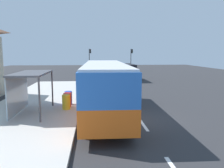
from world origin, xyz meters
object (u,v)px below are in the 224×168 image
object	(u,v)px
recycling_bin_yellow	(66,102)
recycling_bin_red	(67,100)
white_van	(126,71)
recycling_bin_blue	(68,98)
traffic_light_near_side	(131,56)
bus_shelter	(27,82)
traffic_light_far_side	(90,56)
bus	(105,85)
sedan_near	(119,69)

from	to	relation	value
recycling_bin_yellow	recycling_bin_red	bearing A→B (deg)	90.00
white_van	recycling_bin_blue	size ratio (longest dim) A/B	5.51
traffic_light_near_side	bus_shelter	size ratio (longest dim) A/B	1.17
recycling_bin_blue	traffic_light_far_side	xyz separation A→B (m)	(1.10, 31.46, 2.48)
recycling_bin_red	white_van	bearing A→B (deg)	68.34
traffic_light_near_side	recycling_bin_red	bearing A→B (deg)	-107.19
bus	sedan_near	world-z (taller)	bus
recycling_bin_yellow	recycling_bin_red	size ratio (longest dim) A/B	1.00
traffic_light_far_side	bus_shelter	size ratio (longest dim) A/B	1.17
recycling_bin_blue	traffic_light_far_side	world-z (taller)	traffic_light_far_side
recycling_bin_red	traffic_light_near_side	xyz separation A→B (m)	(9.70, 31.36, 2.47)
sedan_near	traffic_light_far_side	xyz separation A→B (m)	(-5.39, 5.69, 2.34)
recycling_bin_red	bus_shelter	distance (m)	3.06
recycling_bin_yellow	bus_shelter	distance (m)	2.77
recycling_bin_red	sedan_near	bearing A→B (deg)	76.21
traffic_light_far_side	white_van	bearing A→B (deg)	-71.73
recycling_bin_yellow	white_van	bearing A→B (deg)	69.16
bus_shelter	recycling_bin_red	bearing A→B (deg)	34.88
traffic_light_near_side	bus_shelter	distance (m)	35.01
white_van	bus_shelter	size ratio (longest dim) A/B	1.31
recycling_bin_red	recycling_bin_blue	distance (m)	0.70
white_van	sedan_near	world-z (taller)	white_van
recycling_bin_red	traffic_light_near_side	size ratio (longest dim) A/B	0.20
recycling_bin_yellow	bus_shelter	size ratio (longest dim) A/B	0.24
traffic_light_far_side	recycling_bin_yellow	bearing A→B (deg)	-91.92
white_van	recycling_bin_blue	distance (m)	16.71
bus	traffic_light_far_side	distance (m)	33.64
sedan_near	bus	bearing A→B (deg)	-98.18
recycling_bin_blue	bus_shelter	bearing A→B (deg)	-134.61
sedan_near	traffic_light_near_side	bearing A→B (deg)	56.76
recycling_bin_red	recycling_bin_blue	size ratio (longest dim) A/B	1.00
sedan_near	recycling_bin_red	distance (m)	27.25
sedan_near	traffic_light_near_side	distance (m)	6.30
white_van	traffic_light_far_side	distance (m)	16.99
traffic_light_near_side	traffic_light_far_side	world-z (taller)	traffic_light_far_side
recycling_bin_yellow	traffic_light_far_side	size ratio (longest dim) A/B	0.20
traffic_light_far_side	recycling_bin_blue	bearing A→B (deg)	-92.01
recycling_bin_blue	traffic_light_far_side	bearing A→B (deg)	87.99
white_van	recycling_bin_yellow	world-z (taller)	white_van
bus	traffic_light_far_side	bearing A→B (deg)	92.36
sedan_near	traffic_light_far_side	bearing A→B (deg)	133.45
white_van	bus_shelter	distance (m)	19.66
traffic_light_near_side	traffic_light_far_side	size ratio (longest dim) A/B	1.00
recycling_bin_blue	recycling_bin_red	bearing A→B (deg)	-90.00
sedan_near	recycling_bin_yellow	size ratio (longest dim) A/B	4.73
recycling_bin_blue	bus_shelter	distance (m)	3.46
sedan_near	bus_shelter	distance (m)	29.36
bus_shelter	recycling_bin_blue	bearing A→B (deg)	45.39
traffic_light_near_side	bus_shelter	world-z (taller)	traffic_light_near_side
bus	recycling_bin_yellow	xyz separation A→B (m)	(-2.49, 0.72, -1.19)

